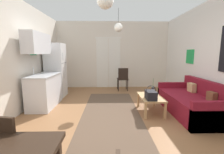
# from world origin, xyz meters

# --- Properties ---
(ground_plane) EXTENTS (5.25, 7.36, 0.10)m
(ground_plane) POSITION_xyz_m (0.00, 0.00, -0.05)
(ground_plane) COLOR #8E603D
(wall_back) EXTENTS (4.85, 0.13, 2.77)m
(wall_back) POSITION_xyz_m (-0.01, 3.43, 1.37)
(wall_back) COLOR silver
(wall_back) RESTS_ON ground_plane
(wall_left) EXTENTS (0.12, 6.96, 2.77)m
(wall_left) POSITION_xyz_m (-2.37, 0.00, 1.39)
(wall_left) COLOR silver
(wall_left) RESTS_ON ground_plane
(area_rug) EXTENTS (1.38, 3.49, 0.01)m
(area_rug) POSITION_xyz_m (-0.13, 0.44, 0.01)
(area_rug) COLOR brown
(area_rug) RESTS_ON ground_plane
(couch) EXTENTS (0.95, 1.95, 0.80)m
(couch) POSITION_xyz_m (1.88, 0.35, 0.27)
(couch) COLOR maroon
(couch) RESTS_ON ground_plane
(coffee_table) EXTENTS (0.52, 0.91, 0.41)m
(coffee_table) POSITION_xyz_m (0.86, 0.43, 0.35)
(coffee_table) COLOR tan
(coffee_table) RESTS_ON ground_plane
(bamboo_vase) EXTENTS (0.07, 0.07, 0.44)m
(bamboo_vase) POSITION_xyz_m (0.92, 0.48, 0.52)
(bamboo_vase) COLOR #2D2D33
(bamboo_vase) RESTS_ON coffee_table
(handbag) EXTENTS (0.22, 0.34, 0.32)m
(handbag) POSITION_xyz_m (0.79, 0.19, 0.51)
(handbag) COLOR black
(handbag) RESTS_ON coffee_table
(dining_chair_near) EXTENTS (0.48, 0.47, 0.91)m
(dining_chair_near) POSITION_xyz_m (-1.16, -1.82, 0.51)
(dining_chair_near) COLOR black
(dining_chair_near) RESTS_ON ground_plane
(refrigerator) EXTENTS (0.61, 0.62, 1.79)m
(refrigerator) POSITION_xyz_m (-1.96, 1.98, 0.89)
(refrigerator) COLOR white
(refrigerator) RESTS_ON ground_plane
(kitchen_counter) EXTENTS (0.59, 1.23, 1.99)m
(kitchen_counter) POSITION_xyz_m (-1.96, 0.95, 0.75)
(kitchen_counter) COLOR silver
(kitchen_counter) RESTS_ON ground_plane
(accent_chair) EXTENTS (0.43, 0.41, 0.90)m
(accent_chair) POSITION_xyz_m (0.38, 2.71, 0.51)
(accent_chair) COLOR black
(accent_chair) RESTS_ON ground_plane
(pendant_lamp_near) EXTENTS (0.27, 0.27, 0.63)m
(pendant_lamp_near) POSITION_xyz_m (-0.23, -0.65, 2.28)
(pendant_lamp_near) COLOR black
(pendant_lamp_far) EXTENTS (0.26, 0.26, 0.68)m
(pendant_lamp_far) POSITION_xyz_m (0.12, 1.54, 2.22)
(pendant_lamp_far) COLOR black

